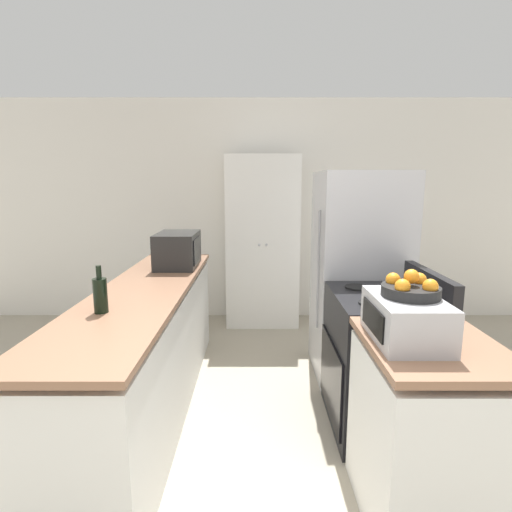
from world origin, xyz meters
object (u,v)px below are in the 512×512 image
Objects in this scene: stove at (378,360)px; microwave at (176,250)px; wine_bottle at (98,295)px; fruit_bowl at (409,288)px; refrigerator at (356,275)px; pantry_cabinet at (261,242)px; toaster_oven at (404,319)px.

microwave reaches higher than stove.
fruit_bowl reaches higher than wine_bottle.
refrigerator is at bearing 87.50° from stove.
pantry_cabinet is 2.24m from stove.
fruit_bowl is at bearing -95.88° from refrigerator.
fruit_bowl reaches higher than toaster_oven.
toaster_oven is at bearing -96.57° from refrigerator.
stove is at bearing -31.27° from microwave.
pantry_cabinet reaches higher than toaster_oven.
microwave is at bearing 130.24° from fruit_bowl.
refrigerator reaches higher than stove.
stove is 0.94m from toaster_oven.
toaster_oven is 1.71× the size of fruit_bowl.
pantry_cabinet is 1.48m from refrigerator.
refrigerator reaches higher than wine_bottle.
microwave is at bearing 129.50° from toaster_oven.
pantry_cabinet is at bearing 102.47° from toaster_oven.
wine_bottle is (-1.74, -1.15, 0.16)m from refrigerator.
wine_bottle is 0.60× the size of toaster_oven.
refrigerator is at bearing 83.43° from toaster_oven.
stove is 1.83m from wine_bottle.
wine_bottle is at bearing 166.42° from fruit_bowl.
pantry_cabinet is 7.20× the size of wine_bottle.
fruit_bowl reaches higher than microwave.
refrigerator is at bearing -57.36° from pantry_cabinet.
wine_bottle is 1.61m from toaster_oven.
refrigerator is 2.09m from wine_bottle.
fruit_bowl is at bearing -77.04° from pantry_cabinet.
toaster_oven is (-0.14, -0.74, 0.55)m from stove.
toaster_oven is (-0.18, -1.55, 0.15)m from refrigerator.
pantry_cabinet is 1.36m from microwave.
refrigerator is at bearing 84.12° from fruit_bowl.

